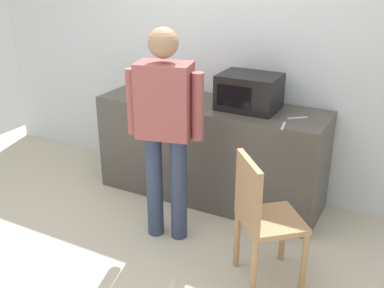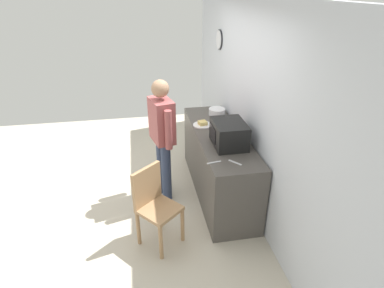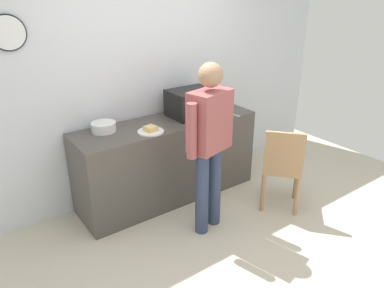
# 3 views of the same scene
# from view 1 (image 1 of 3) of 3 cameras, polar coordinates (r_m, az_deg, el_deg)

# --- Properties ---
(ground_plane) EXTENTS (6.00, 6.00, 0.00)m
(ground_plane) POSITION_cam_1_polar(r_m,az_deg,el_deg) (3.58, -7.57, -14.43)
(ground_plane) COLOR beige
(back_wall) EXTENTS (5.40, 0.13, 2.60)m
(back_wall) POSITION_cam_1_polar(r_m,az_deg,el_deg) (4.34, 3.86, 11.32)
(back_wall) COLOR silver
(back_wall) RESTS_ON ground_plane
(kitchen_counter) EXTENTS (2.08, 0.62, 0.92)m
(kitchen_counter) POSITION_cam_1_polar(r_m,az_deg,el_deg) (4.24, 2.23, -0.90)
(kitchen_counter) COLOR #4C4742
(kitchen_counter) RESTS_ON ground_plane
(microwave) EXTENTS (0.50, 0.39, 0.30)m
(microwave) POSITION_cam_1_polar(r_m,az_deg,el_deg) (3.93, 7.10, 6.45)
(microwave) COLOR black
(microwave) RESTS_ON kitchen_counter
(sandwich_plate) EXTENTS (0.27, 0.27, 0.07)m
(sandwich_plate) POSITION_cam_1_polar(r_m,az_deg,el_deg) (4.07, -2.49, 5.24)
(sandwich_plate) COLOR white
(sandwich_plate) RESTS_ON kitchen_counter
(salad_bowl) EXTENTS (0.25, 0.25, 0.09)m
(salad_bowl) POSITION_cam_1_polar(r_m,az_deg,el_deg) (4.49, -4.67, 7.24)
(salad_bowl) COLOR white
(salad_bowl) RESTS_ON kitchen_counter
(fork_utensil) EXTENTS (0.05, 0.17, 0.01)m
(fork_utensil) POSITION_cam_1_polar(r_m,az_deg,el_deg) (3.60, 11.29, 2.23)
(fork_utensil) COLOR silver
(fork_utensil) RESTS_ON kitchen_counter
(spoon_utensil) EXTENTS (0.14, 0.12, 0.01)m
(spoon_utensil) POSITION_cam_1_polar(r_m,az_deg,el_deg) (3.80, 12.96, 3.18)
(spoon_utensil) COLOR silver
(spoon_utensil) RESTS_ON kitchen_counter
(person_standing) EXTENTS (0.58, 0.33, 1.68)m
(person_standing) POSITION_cam_1_polar(r_m,az_deg,el_deg) (3.43, -3.37, 2.76)
(person_standing) COLOR #303C59
(person_standing) RESTS_ON ground_plane
(wooden_chair) EXTENTS (0.56, 0.56, 0.94)m
(wooden_chair) POSITION_cam_1_polar(r_m,az_deg,el_deg) (3.15, 8.61, -8.76)
(wooden_chair) COLOR #A87F56
(wooden_chair) RESTS_ON ground_plane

